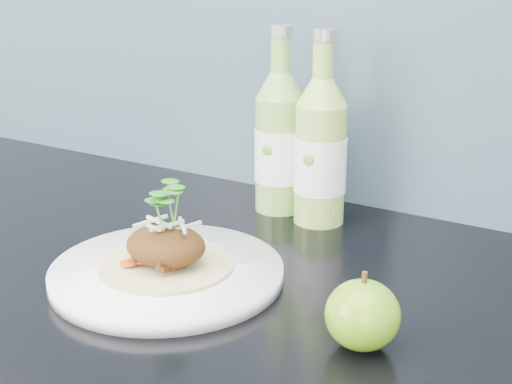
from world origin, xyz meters
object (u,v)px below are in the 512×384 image
at_px(dinner_plate, 167,273).
at_px(green_apple, 363,315).
at_px(cider_bottle_left, 280,143).
at_px(cider_bottle_right, 320,152).

distance_m(dinner_plate, green_apple, 0.25).
xyz_separation_m(dinner_plate, green_apple, (0.24, -0.02, 0.02)).
height_order(green_apple, cider_bottle_left, cider_bottle_left).
xyz_separation_m(dinner_plate, cider_bottle_left, (-0.01, 0.27, 0.09)).
bearing_deg(dinner_plate, cider_bottle_left, 91.71).
relative_size(cider_bottle_left, cider_bottle_right, 1.00).
height_order(green_apple, cider_bottle_right, cider_bottle_right).
distance_m(cider_bottle_left, cider_bottle_right, 0.07).
bearing_deg(cider_bottle_right, cider_bottle_left, 150.86).
distance_m(dinner_plate, cider_bottle_right, 0.28).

